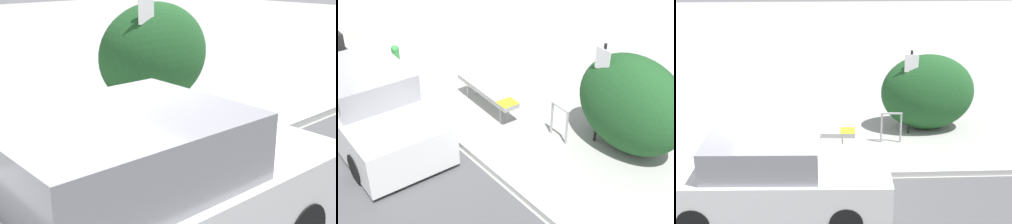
% 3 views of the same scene
% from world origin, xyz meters
% --- Properties ---
extents(ground_plane, '(60.00, 60.00, 0.00)m').
position_xyz_m(ground_plane, '(0.00, 0.00, 0.00)').
color(ground_plane, '#9E9E99').
extents(curb, '(60.00, 0.20, 0.13)m').
position_xyz_m(curb, '(0.00, 0.00, 0.07)').
color(curb, '#B7B7B2').
rests_on(curb, ground_plane).
extents(bench, '(2.08, 0.51, 0.57)m').
position_xyz_m(bench, '(0.45, 1.33, 0.50)').
color(bench, '#99999E').
rests_on(bench, ground_plane).
extents(bike_rack, '(0.55, 0.08, 0.83)m').
position_xyz_m(bike_rack, '(2.44, 1.81, 0.50)').
color(bike_rack, '#99999E').
rests_on(bike_rack, ground_plane).
extents(sign_post, '(0.36, 0.08, 2.30)m').
position_xyz_m(sign_post, '(2.99, 2.37, 1.38)').
color(sign_post, black).
rests_on(sign_post, ground_plane).
extents(shrub_hedge, '(2.55, 1.53, 2.10)m').
position_xyz_m(shrub_hedge, '(3.54, 2.75, 1.05)').
color(shrub_hedge, '#1E4C23').
rests_on(shrub_hedge, ground_plane).
extents(parked_car_near, '(4.40, 2.00, 1.59)m').
position_xyz_m(parked_car_near, '(-0.27, -1.33, 0.70)').
color(parked_car_near, black).
rests_on(parked_car_near, ground_plane).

